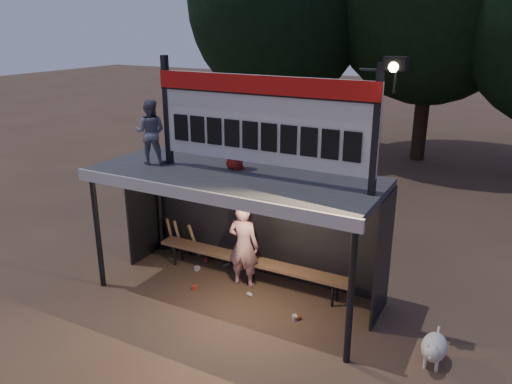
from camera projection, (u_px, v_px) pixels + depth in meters
ground at (236, 294)px, 9.17m from camera, size 80.00×80.00×0.00m
player at (244, 245)px, 9.25m from camera, size 0.62×0.43×1.64m
child_a at (150, 132)px, 8.86m from camera, size 0.69×0.62×1.15m
child_b at (235, 142)px, 8.56m from camera, size 0.56×0.50×0.96m
dugout_shelter at (242, 196)px, 8.78m from camera, size 5.10×2.08×2.32m
scoreboard_assembly at (264, 117)px, 7.85m from camera, size 4.10×0.27×1.99m
bench at (250, 261)px, 9.49m from camera, size 4.00×0.35×0.48m
tree_left at (279, 0)px, 17.54m from camera, size 6.46×6.46×9.27m
dog at (434, 348)px, 7.20m from camera, size 0.36×0.81×0.49m
bats at (182, 238)px, 10.52m from camera, size 0.68×0.35×0.84m
litter at (235, 285)px, 9.41m from camera, size 2.68×1.24×0.08m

